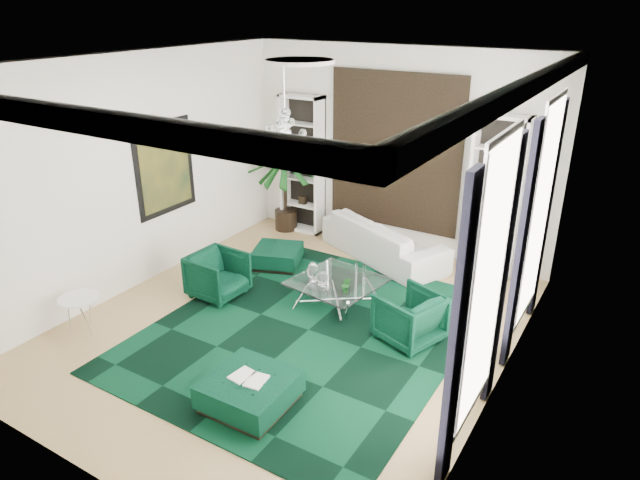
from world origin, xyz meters
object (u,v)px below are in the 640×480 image
Objects in this scene: ottoman_front at (250,392)px; side_table at (82,315)px; sofa at (384,239)px; ottoman_side at (278,257)px; coffee_table at (337,293)px; palm at (285,171)px; armchair_right at (409,317)px; armchair_left at (218,275)px.

side_table is at bearing 179.10° from ottoman_front.
side_table is (-2.64, -4.64, -0.10)m from sofa.
side_table is (-1.15, -3.31, 0.09)m from ottoman_side.
palm is (-2.53, 2.27, 1.05)m from coffee_table.
armchair_right is 0.84× the size of ottoman_front.
ottoman_side is at bearing -4.23° from armchair_left.
ottoman_side is at bearing 70.88° from side_table.
armchair_right is at bearing 65.53° from ottoman_front.
armchair_right is at bearing -80.65° from armchair_left.
armchair_right reaches higher than coffee_table.
ottoman_front is 3.11m from side_table.
sofa is 2.67× the size of ottoman_front.
palm reaches higher than side_table.
sofa reaches higher than armchair_left.
sofa reaches higher than side_table.
armchair_left is at bearing -63.99° from armchair_right.
ottoman_side is at bearing 66.02° from sofa.
armchair_left is at bearing -96.71° from ottoman_side.
palm is at bearing 16.06° from armchair_left.
ottoman_side is 1.42× the size of side_table.
armchair_left is 2.12m from side_table.
coffee_table is (-1.38, 0.35, -0.16)m from armchair_right.
palm reaches higher than ottoman_front.
ottoman_front is at bearing -59.88° from palm.
armchair_right is 1.01× the size of ottoman_side.
ottoman_front is 5.80m from palm.
sofa is 3.21× the size of ottoman_side.
armchair_left reaches higher than ottoman_side.
sofa is 2.83m from armchair_right.
ottoman_side is at bearing -60.43° from palm.
coffee_table is 3.81m from side_table.
armchair_right is 4.74m from side_table.
sofa reaches higher than ottoman_side.
side_table is (-4.16, -2.26, -0.10)m from armchair_right.
armchair_left is 0.32× the size of palm.
coffee_table is 0.49× the size of palm.
sofa is 2.56m from palm.
side_table is (-2.78, -2.61, 0.06)m from coffee_table.
sofa is at bearing -128.18° from armchair_right.
side_table is at bearing -136.79° from coffee_table.
armchair_left is 1.44× the size of side_table.
armchair_right is 1.44m from coffee_table.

